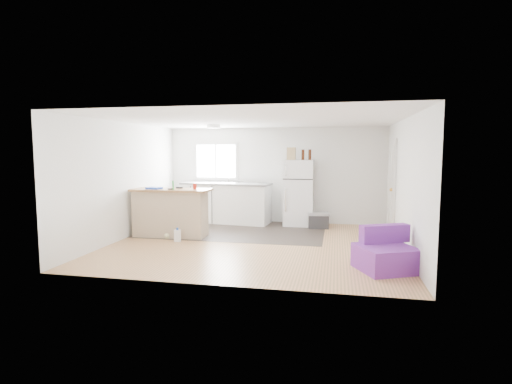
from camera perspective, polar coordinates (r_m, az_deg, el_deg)
room at (r=7.70m, az=-0.13°, el=1.32°), size 5.51×5.01×2.41m
vinyl_zone at (r=9.24m, az=-2.99°, el=-5.43°), size 4.05×2.50×0.00m
window at (r=10.48m, az=-5.73°, el=4.42°), size 1.18×0.06×0.98m
interior_door at (r=9.18m, az=18.81°, el=0.60°), size 0.11×0.92×2.10m
ceiling_fixture at (r=9.16m, az=-6.07°, el=9.28°), size 0.30×0.30×0.07m
kitchen_cabinets at (r=10.13m, az=-4.27°, el=-1.49°), size 2.33×0.94×1.31m
peninsula at (r=8.67m, az=-12.10°, el=-2.86°), size 1.67×0.67×1.02m
refrigerator at (r=9.77m, az=6.15°, el=-0.11°), size 0.71×0.68×1.60m
cooler at (r=9.53m, az=8.89°, el=-3.99°), size 0.53×0.39×0.37m
purple_seat at (r=6.48m, az=18.03°, el=-8.46°), size 1.04×1.04×0.65m
cleaner_jug at (r=8.20m, az=-11.16°, el=-6.12°), size 0.15×0.12×0.28m
mop at (r=8.52m, az=-12.24°, el=-4.94°), size 0.24×0.34×1.22m
red_cup at (r=8.40m, az=-8.73°, el=0.79°), size 0.09×0.09×0.12m
blue_tray at (r=8.66m, az=-14.35°, el=0.55°), size 0.34×0.28×0.04m
tool_a at (r=8.67m, az=-10.91°, el=0.61°), size 0.15×0.09×0.03m
tool_b at (r=8.45m, az=-12.13°, el=0.44°), size 0.11×0.06×0.03m
cardboard_box at (r=9.72m, az=5.05°, el=5.48°), size 0.21×0.13×0.30m
bottle_left at (r=9.64m, az=6.72°, el=5.31°), size 0.09×0.09×0.25m
bottle_right at (r=9.65m, az=7.69°, el=5.30°), size 0.08×0.08×0.25m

